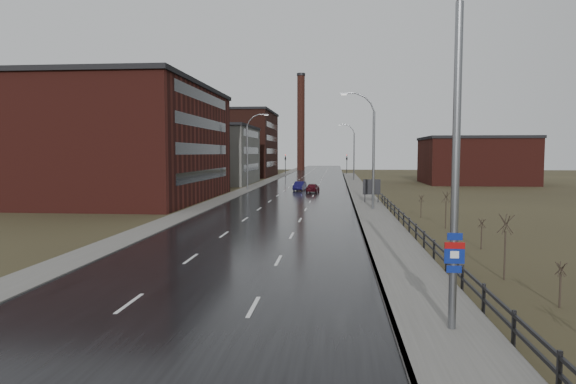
% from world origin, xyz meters
% --- Properties ---
extents(ground, '(320.00, 320.00, 0.00)m').
position_xyz_m(ground, '(0.00, 0.00, 0.00)').
color(ground, '#2D2819').
rests_on(ground, ground).
extents(road, '(14.00, 300.00, 0.06)m').
position_xyz_m(road, '(0.00, 60.00, 0.03)').
color(road, black).
rests_on(road, ground).
extents(sidewalk_right, '(3.20, 180.00, 0.18)m').
position_xyz_m(sidewalk_right, '(8.60, 35.00, 0.09)').
color(sidewalk_right, '#595651').
rests_on(sidewalk_right, ground).
extents(curb_right, '(0.16, 180.00, 0.18)m').
position_xyz_m(curb_right, '(7.08, 35.00, 0.09)').
color(curb_right, slate).
rests_on(curb_right, ground).
extents(sidewalk_left, '(2.40, 260.00, 0.12)m').
position_xyz_m(sidewalk_left, '(-8.20, 60.00, 0.06)').
color(sidewalk_left, '#595651').
rests_on(sidewalk_left, ground).
extents(warehouse_near, '(22.44, 28.56, 13.50)m').
position_xyz_m(warehouse_near, '(-20.99, 45.00, 6.76)').
color(warehouse_near, '#471914').
rests_on(warehouse_near, ground).
extents(warehouse_mid, '(16.32, 20.40, 10.50)m').
position_xyz_m(warehouse_mid, '(-17.99, 78.00, 5.26)').
color(warehouse_mid, slate).
rests_on(warehouse_mid, ground).
extents(warehouse_far, '(26.52, 24.48, 15.50)m').
position_xyz_m(warehouse_far, '(-22.99, 108.00, 7.76)').
color(warehouse_far, '#331611').
rests_on(warehouse_far, ground).
extents(building_right, '(18.36, 16.32, 8.50)m').
position_xyz_m(building_right, '(30.30, 82.00, 4.26)').
color(building_right, '#471914').
rests_on(building_right, ground).
extents(smokestack, '(2.70, 2.70, 30.70)m').
position_xyz_m(smokestack, '(-6.00, 150.00, 15.50)').
color(smokestack, '#331611').
rests_on(smokestack, ground).
extents(streetlight_main, '(3.91, 0.29, 12.11)m').
position_xyz_m(streetlight_main, '(8.47, 2.00, 6.06)').
color(streetlight_main, slate).
rests_on(streetlight_main, ground).
extents(streetlight_right_mid, '(3.36, 0.28, 11.35)m').
position_xyz_m(streetlight_right_mid, '(8.50, 36.00, 5.84)').
color(streetlight_right_mid, slate).
rests_on(streetlight_right_mid, ground).
extents(streetlight_left, '(3.36, 0.28, 11.35)m').
position_xyz_m(streetlight_left, '(-7.70, 62.00, 5.84)').
color(streetlight_left, slate).
rests_on(streetlight_left, ground).
extents(streetlight_right_far, '(3.36, 0.28, 11.35)m').
position_xyz_m(streetlight_right_far, '(8.50, 90.00, 5.84)').
color(streetlight_right_far, slate).
rests_on(streetlight_right_far, ground).
extents(guardrail, '(0.10, 53.05, 1.10)m').
position_xyz_m(guardrail, '(10.30, 18.31, 0.71)').
color(guardrail, black).
rests_on(guardrail, ground).
extents(shrub_b, '(0.40, 0.42, 1.66)m').
position_xyz_m(shrub_b, '(13.28, 5.13, 0.88)').
color(shrub_b, '#382D23').
rests_on(shrub_b, ground).
extents(shrub_c, '(0.68, 0.72, 2.90)m').
position_xyz_m(shrub_c, '(12.61, 9.14, 1.54)').
color(shrub_c, '#382D23').
rests_on(shrub_c, ground).
extents(shrub_d, '(0.43, 0.45, 1.79)m').
position_xyz_m(shrub_d, '(13.62, 16.42, 0.95)').
color(shrub_d, '#382D23').
rests_on(shrub_d, ground).
extents(shrub_e, '(0.65, 0.68, 2.74)m').
position_xyz_m(shrub_e, '(13.29, 24.56, 1.46)').
color(shrub_e, '#382D23').
rests_on(shrub_e, ground).
extents(shrub_f, '(0.47, 0.50, 1.97)m').
position_xyz_m(shrub_f, '(12.52, 30.83, 1.04)').
color(shrub_f, '#382D23').
rests_on(shrub_f, ground).
extents(billboard, '(1.90, 0.17, 2.71)m').
position_xyz_m(billboard, '(9.10, 42.47, 1.79)').
color(billboard, black).
rests_on(billboard, ground).
extents(traffic_light_left, '(0.58, 2.73, 5.30)m').
position_xyz_m(traffic_light_left, '(-8.00, 120.00, 4.60)').
color(traffic_light_left, black).
rests_on(traffic_light_left, ground).
extents(traffic_light_right, '(0.58, 2.73, 5.30)m').
position_xyz_m(traffic_light_right, '(8.00, 120.00, 4.60)').
color(traffic_light_right, black).
rests_on(traffic_light_right, ground).
extents(car_near, '(1.84, 4.11, 1.31)m').
position_xyz_m(car_near, '(-0.11, 61.49, 0.66)').
color(car_near, '#0E0B3A').
rests_on(car_near, ground).
extents(car_far, '(1.97, 3.97, 1.30)m').
position_xyz_m(car_far, '(1.99, 57.90, 0.65)').
color(car_far, '#450B15').
rests_on(car_far, ground).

